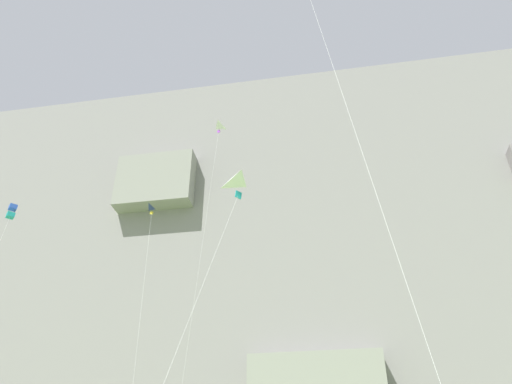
% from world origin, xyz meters
% --- Properties ---
extents(cliff_face, '(180.00, 26.65, 58.17)m').
position_xyz_m(cliff_face, '(-0.01, 60.03, 29.07)').
color(cliff_face, gray).
rests_on(cliff_face, ground).
extents(kite_box_upper_left, '(2.74, 5.78, 23.82)m').
position_xyz_m(kite_box_upper_left, '(-23.73, 25.71, 23.04)').
color(kite_box_upper_left, blue).
rests_on(kite_box_upper_left, ground).
extents(kite_delta_near_cliff, '(2.16, 2.47, 33.23)m').
position_xyz_m(kite_delta_near_cliff, '(-7.47, 29.79, 30.86)').
color(kite_delta_near_cliff, white).
rests_on(kite_delta_near_cliff, ground).
extents(kite_delta_mid_right, '(3.67, 7.23, 15.37)m').
position_xyz_m(kite_delta_mid_right, '(-1.33, 14.12, 14.90)').
color(kite_delta_mid_right, white).
rests_on(kite_delta_mid_right, ground).
extents(kite_delta_mid_center, '(2.89, 5.98, 23.60)m').
position_xyz_m(kite_delta_mid_center, '(-11.78, 27.94, 21.44)').
color(kite_delta_mid_center, navy).
rests_on(kite_delta_mid_center, ground).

